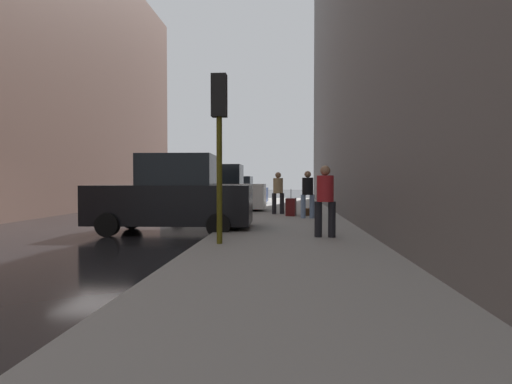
# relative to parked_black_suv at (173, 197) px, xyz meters

# --- Properties ---
(ground_plane) EXTENTS (120.00, 120.00, 0.00)m
(ground_plane) POSITION_rel_parked_black_suv_xyz_m (-2.65, 1.08, -1.03)
(ground_plane) COLOR black
(sidewalk) EXTENTS (4.00, 40.00, 0.15)m
(sidewalk) POSITION_rel_parked_black_suv_xyz_m (3.35, 1.08, -0.96)
(sidewalk) COLOR gray
(sidewalk) RESTS_ON ground_plane
(parked_black_suv) EXTENTS (4.66, 2.19, 2.25)m
(parked_black_suv) POSITION_rel_parked_black_suv_xyz_m (0.00, 0.00, 0.00)
(parked_black_suv) COLOR black
(parked_black_suv) RESTS_ON ground_plane
(parked_white_van) EXTENTS (4.61, 2.07, 2.25)m
(parked_white_van) POSITION_rel_parked_black_suv_xyz_m (0.00, 6.88, 0.00)
(parked_white_van) COLOR silver
(parked_white_van) RESTS_ON ground_plane
(parked_blue_sedan) EXTENTS (4.25, 2.15, 1.79)m
(parked_blue_sedan) POSITION_rel_parked_black_suv_xyz_m (0.00, 12.81, -0.18)
(parked_blue_sedan) COLOR navy
(parked_blue_sedan) RESTS_ON ground_plane
(fire_hydrant) EXTENTS (0.42, 0.22, 0.70)m
(fire_hydrant) POSITION_rel_parked_black_suv_xyz_m (1.80, 7.47, -0.54)
(fire_hydrant) COLOR red
(fire_hydrant) RESTS_ON sidewalk
(traffic_light) EXTENTS (0.32, 0.32, 3.60)m
(traffic_light) POSITION_rel_parked_black_suv_xyz_m (1.85, -2.84, 1.73)
(traffic_light) COLOR #514C0F
(traffic_light) RESTS_ON sidewalk
(pedestrian_in_tan_coat) EXTENTS (0.52, 0.44, 1.71)m
(pedestrian_in_tan_coat) POSITION_rel_parked_black_suv_xyz_m (2.90, 5.06, 0.07)
(pedestrian_in_tan_coat) COLOR black
(pedestrian_in_tan_coat) RESTS_ON sidewalk
(pedestrian_in_jeans) EXTENTS (0.50, 0.41, 1.71)m
(pedestrian_in_jeans) POSITION_rel_parked_black_suv_xyz_m (4.02, 3.29, 0.07)
(pedestrian_in_jeans) COLOR #728CB2
(pedestrian_in_jeans) RESTS_ON sidewalk
(pedestrian_in_red_jacket) EXTENTS (0.51, 0.41, 1.71)m
(pedestrian_in_red_jacket) POSITION_rel_parked_black_suv_xyz_m (4.20, -1.66, 0.07)
(pedestrian_in_red_jacket) COLOR black
(pedestrian_in_red_jacket) RESTS_ON sidewalk
(rolling_suitcase) EXTENTS (0.43, 0.60, 1.04)m
(rolling_suitcase) POSITION_rel_parked_black_suv_xyz_m (3.42, 4.29, -0.54)
(rolling_suitcase) COLOR #591414
(rolling_suitcase) RESTS_ON sidewalk
(duffel_bag) EXTENTS (0.32, 0.44, 0.28)m
(duffel_bag) POSITION_rel_parked_black_suv_xyz_m (4.10, 4.50, -0.74)
(duffel_bag) COLOR #472D19
(duffel_bag) RESTS_ON sidewalk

